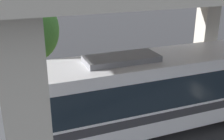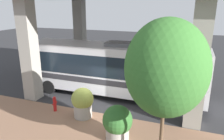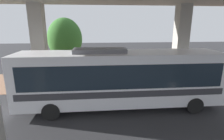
# 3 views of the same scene
# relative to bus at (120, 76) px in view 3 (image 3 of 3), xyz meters

# --- Properties ---
(ground_plane) EXTENTS (80.00, 80.00, 0.00)m
(ground_plane) POSITION_rel_bus_xyz_m (-2.81, -0.26, -2.08)
(ground_plane) COLOR #2D2D30
(ground_plane) RESTS_ON ground
(sidewalk_strip) EXTENTS (6.00, 40.00, 0.02)m
(sidewalk_strip) POSITION_rel_bus_xyz_m (-5.81, -0.26, -2.07)
(sidewalk_strip) COLOR #936B51
(sidewalk_strip) RESTS_ON ground
(overpass) EXTENTS (9.40, 18.31, 7.25)m
(overpass) POSITION_rel_bus_xyz_m (1.19, -0.26, 4.25)
(overpass) COLOR #9E998E
(overpass) RESTS_ON ground
(bus) EXTENTS (2.77, 12.50, 3.85)m
(bus) POSITION_rel_bus_xyz_m (0.00, 0.00, 0.00)
(bus) COLOR silver
(bus) RESTS_ON ground
(fire_hydrant) EXTENTS (0.41, 0.19, 0.96)m
(fire_hydrant) POSITION_rel_bus_xyz_m (-3.50, 2.38, -1.60)
(fire_hydrant) COLOR #B21919
(fire_hydrant) RESTS_ON ground
(planter_front) EXTENTS (1.26, 1.26, 1.77)m
(planter_front) POSITION_rel_bus_xyz_m (-3.55, 0.45, -1.16)
(planter_front) COLOR #9E998E
(planter_front) RESTS_ON ground
(planter_middle) EXTENTS (1.43, 1.43, 1.72)m
(planter_middle) POSITION_rel_bus_xyz_m (-4.87, -2.08, -1.22)
(planter_middle) COLOR #9E998E
(planter_middle) RESTS_ON ground
(street_tree_near) EXTENTS (3.06, 3.06, 5.84)m
(street_tree_near) POSITION_rel_bus_xyz_m (-5.78, -4.23, 1.92)
(street_tree_near) COLOR brown
(street_tree_near) RESTS_ON ground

